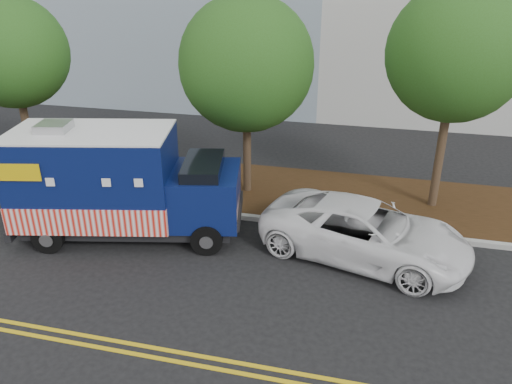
# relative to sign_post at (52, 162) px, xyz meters

# --- Properties ---
(ground) EXTENTS (120.00, 120.00, 0.00)m
(ground) POSITION_rel_sign_post_xyz_m (5.29, -1.55, -1.20)
(ground) COLOR black
(ground) RESTS_ON ground
(curb) EXTENTS (120.00, 0.18, 0.15)m
(curb) POSITION_rel_sign_post_xyz_m (5.29, -0.15, -1.12)
(curb) COLOR #9E9E99
(curb) RESTS_ON ground
(mulch_strip) EXTENTS (120.00, 4.00, 0.15)m
(mulch_strip) POSITION_rel_sign_post_xyz_m (5.29, 1.95, -1.12)
(mulch_strip) COLOR black
(mulch_strip) RESTS_ON ground
(centerline_near) EXTENTS (120.00, 0.10, 0.01)m
(centerline_near) POSITION_rel_sign_post_xyz_m (5.29, -6.00, -1.19)
(centerline_near) COLOR gold
(centerline_near) RESTS_ON ground
(centerline_far) EXTENTS (120.00, 0.10, 0.01)m
(centerline_far) POSITION_rel_sign_post_xyz_m (5.29, -6.25, -1.19)
(centerline_far) COLOR gold
(centerline_far) RESTS_ON ground
(tree_a) EXTENTS (3.59, 3.59, 6.25)m
(tree_a) POSITION_rel_sign_post_xyz_m (-1.57, 1.08, 3.24)
(tree_a) COLOR #38281C
(tree_a) RESTS_ON ground
(tree_b) EXTENTS (4.11, 4.11, 6.35)m
(tree_b) POSITION_rel_sign_post_xyz_m (6.11, 1.66, 3.09)
(tree_b) COLOR #38281C
(tree_b) RESTS_ON ground
(tree_c) EXTENTS (3.86, 3.86, 6.73)m
(tree_c) POSITION_rel_sign_post_xyz_m (12.05, 1.94, 3.59)
(tree_c) COLOR #38281C
(tree_c) RESTS_ON ground
(sign_post) EXTENTS (0.06, 0.06, 2.40)m
(sign_post) POSITION_rel_sign_post_xyz_m (0.00, 0.00, 0.00)
(sign_post) COLOR #473828
(sign_post) RESTS_ON ground
(food_truck) EXTENTS (6.54, 3.53, 3.27)m
(food_truck) POSITION_rel_sign_post_xyz_m (3.32, -1.85, 0.28)
(food_truck) COLOR black
(food_truck) RESTS_ON ground
(white_car) EXTENTS (5.81, 3.77, 1.49)m
(white_car) POSITION_rel_sign_post_xyz_m (10.08, -1.45, -0.46)
(white_car) COLOR white
(white_car) RESTS_ON ground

